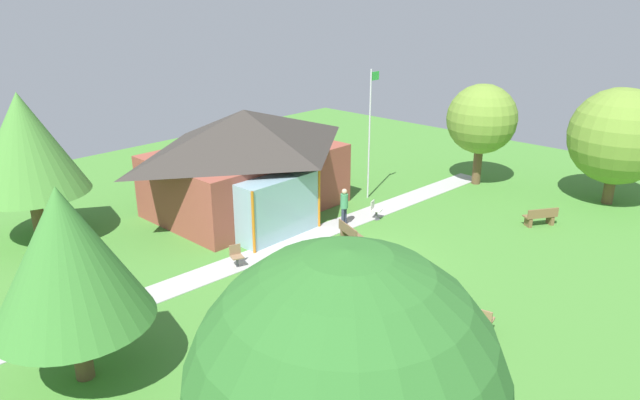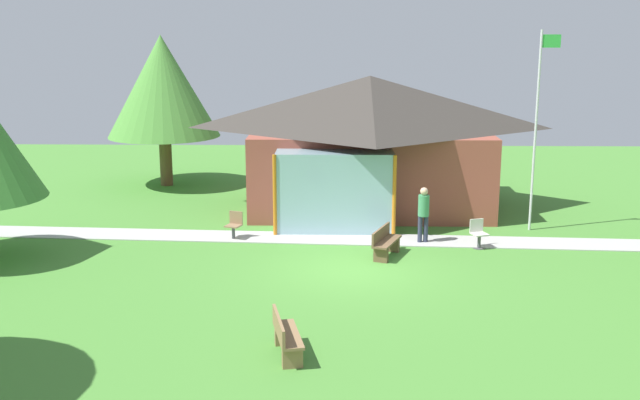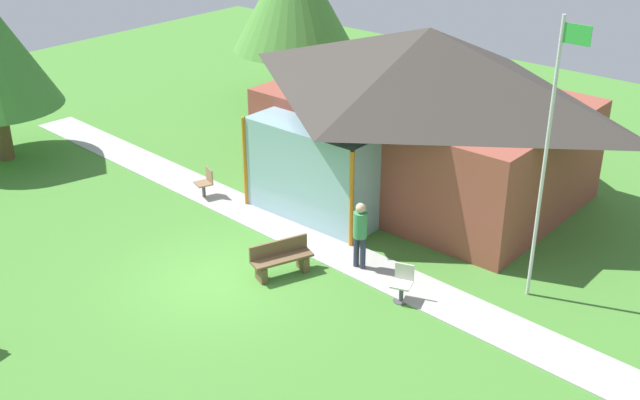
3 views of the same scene
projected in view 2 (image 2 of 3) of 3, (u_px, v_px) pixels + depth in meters
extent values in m
plane|color=#478433|center=(354.00, 269.00, 20.61)|extent=(44.00, 44.00, 0.00)
cube|color=brown|center=(369.00, 168.00, 27.57)|extent=(8.34, 5.81, 2.89)
pyramid|color=#38332D|center=(370.00, 102.00, 27.03)|extent=(9.34, 6.81, 1.88)
cube|color=#8CB2BF|center=(334.00, 192.00, 24.21)|extent=(3.75, 1.20, 2.60)
cylinder|color=orange|center=(275.00, 196.00, 23.67)|extent=(0.12, 0.12, 2.60)
cylinder|color=orange|center=(394.00, 196.00, 23.59)|extent=(0.12, 0.12, 2.60)
cube|color=#ADADA8|center=(352.00, 239.00, 23.49)|extent=(25.27, 2.75, 0.03)
cylinder|color=silver|center=(535.00, 133.00, 23.90)|extent=(0.08, 0.08, 6.40)
cube|color=green|center=(551.00, 41.00, 23.25)|extent=(0.60, 0.02, 0.40)
cube|color=olive|center=(288.00, 335.00, 15.13)|extent=(0.74, 1.56, 0.06)
cube|color=olive|center=(284.00, 336.00, 15.72)|extent=(0.42, 0.24, 0.39)
cube|color=olive|center=(292.00, 358.00, 14.66)|extent=(0.42, 0.24, 0.39)
cube|color=olive|center=(279.00, 326.00, 15.05)|extent=(0.37, 1.48, 0.36)
cube|color=brown|center=(387.00, 242.00, 21.67)|extent=(0.95, 1.56, 0.06)
cube|color=brown|center=(392.00, 245.00, 22.22)|extent=(0.43, 0.29, 0.39)
cube|color=brown|center=(381.00, 255.00, 21.23)|extent=(0.43, 0.29, 0.39)
cube|color=brown|center=(381.00, 234.00, 21.69)|extent=(0.60, 1.42, 0.36)
cube|color=#8C6B4C|center=(233.00, 226.00, 23.42)|extent=(0.56, 0.56, 0.04)
cube|color=#8C6B4C|center=(236.00, 217.00, 23.56)|extent=(0.43, 0.19, 0.40)
cylinder|color=#4C4C51|center=(233.00, 233.00, 23.48)|extent=(0.10, 0.10, 0.42)
cylinder|color=#4C4C51|center=(234.00, 239.00, 23.52)|extent=(0.36, 0.36, 0.02)
cube|color=beige|center=(479.00, 234.00, 22.49)|extent=(0.56, 0.56, 0.04)
cube|color=beige|center=(476.00, 225.00, 22.62)|extent=(0.43, 0.18, 0.40)
cylinder|color=#4C4C51|center=(479.00, 241.00, 22.54)|extent=(0.10, 0.10, 0.42)
cylinder|color=#4C4C51|center=(479.00, 248.00, 22.58)|extent=(0.36, 0.36, 0.02)
cylinder|color=#2D3347|center=(420.00, 229.00, 23.05)|extent=(0.14, 0.14, 0.85)
cylinder|color=#2D3347|center=(426.00, 229.00, 23.07)|extent=(0.14, 0.14, 0.85)
cylinder|color=#3F8C59|center=(424.00, 206.00, 22.89)|extent=(0.34, 0.34, 0.65)
sphere|color=#D8AD8C|center=(424.00, 191.00, 22.79)|extent=(0.24, 0.24, 0.24)
cylinder|color=brown|center=(166.00, 161.00, 31.35)|extent=(0.51, 0.51, 2.06)
cone|color=#4C8C38|center=(162.00, 86.00, 30.66)|extent=(4.57, 4.57, 4.11)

